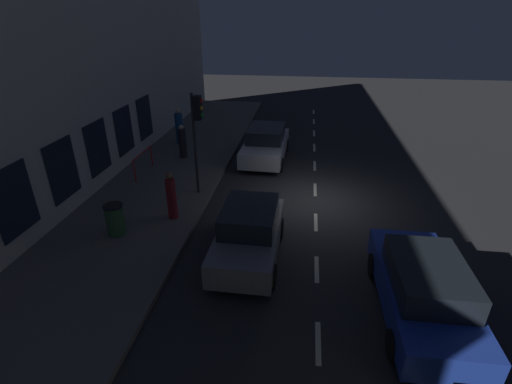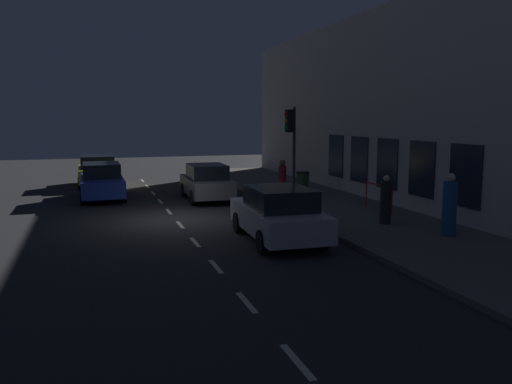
# 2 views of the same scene
# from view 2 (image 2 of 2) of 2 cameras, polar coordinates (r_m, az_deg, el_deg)

# --- Properties ---
(ground_plane) EXTENTS (60.00, 60.00, 0.00)m
(ground_plane) POSITION_cam_2_polar(r_m,az_deg,el_deg) (18.70, -8.79, -2.97)
(ground_plane) COLOR #28282B
(sidewalk) EXTENTS (4.50, 32.00, 0.15)m
(sidewalk) POSITION_cam_2_polar(r_m,az_deg,el_deg) (20.56, 8.68, -1.74)
(sidewalk) COLOR #5B5654
(sidewalk) RESTS_ON ground
(building_facade) EXTENTS (0.65, 32.00, 8.01)m
(building_facade) POSITION_cam_2_polar(r_m,az_deg,el_deg) (21.53, 15.08, 9.00)
(building_facade) COLOR beige
(building_facade) RESTS_ON ground
(lane_centre_line) EXTENTS (0.12, 27.20, 0.01)m
(lane_centre_line) POSITION_cam_2_polar(r_m,az_deg,el_deg) (17.73, -8.28, -3.55)
(lane_centre_line) COLOR beige
(lane_centre_line) RESTS_ON ground
(traffic_light) EXTENTS (0.45, 0.32, 3.81)m
(traffic_light) POSITION_cam_2_polar(r_m,az_deg,el_deg) (19.63, 3.84, 6.30)
(traffic_light) COLOR #2D2D30
(traffic_light) RESTS_ON sidewalk
(parked_car_0) EXTENTS (1.88, 4.36, 1.58)m
(parked_car_0) POSITION_cam_2_polar(r_m,az_deg,el_deg) (23.95, -16.48, 1.14)
(parked_car_0) COLOR #1E389E
(parked_car_0) RESTS_ON ground
(parked_car_1) EXTENTS (2.06, 4.37, 1.58)m
(parked_car_1) POSITION_cam_2_polar(r_m,az_deg,el_deg) (15.19, 2.48, -2.41)
(parked_car_1) COLOR #B7B7BC
(parked_car_1) RESTS_ON ground
(parked_car_2) EXTENTS (2.02, 3.94, 1.58)m
(parked_car_2) POSITION_cam_2_polar(r_m,az_deg,el_deg) (28.75, -16.92, 2.24)
(parked_car_2) COLOR gold
(parked_car_2) RESTS_ON ground
(parked_car_3) EXTENTS (1.83, 3.89, 1.58)m
(parked_car_3) POSITION_cam_2_polar(r_m,az_deg,el_deg) (22.64, -5.41, 1.04)
(parked_car_3) COLOR slate
(parked_car_3) RESTS_ON ground
(pedestrian_0) EXTENTS (0.57, 0.57, 1.83)m
(pedestrian_0) POSITION_cam_2_polar(r_m,az_deg,el_deg) (16.17, 20.38, -1.55)
(pedestrian_0) COLOR #1E5189
(pedestrian_0) RESTS_ON sidewalk
(pedestrian_1) EXTENTS (0.50, 0.50, 1.58)m
(pedestrian_1) POSITION_cam_2_polar(r_m,az_deg,el_deg) (17.40, 13.98, -1.01)
(pedestrian_1) COLOR #232328
(pedestrian_1) RESTS_ON sidewalk
(pedestrian_2) EXTENTS (0.41, 0.41, 1.67)m
(pedestrian_2) POSITION_cam_2_polar(r_m,az_deg,el_deg) (21.85, 2.89, 1.21)
(pedestrian_2) COLOR maroon
(pedestrian_2) RESTS_ON sidewalk
(trash_bin) EXTENTS (0.59, 0.59, 1.01)m
(trash_bin) POSITION_cam_2_polar(r_m,az_deg,el_deg) (23.53, 5.10, 1.00)
(trash_bin) COLOR #2D5633
(trash_bin) RESTS_ON sidewalk
(red_railing) EXTENTS (0.05, 1.86, 0.97)m
(red_railing) POSITION_cam_2_polar(r_m,az_deg,el_deg) (19.80, 13.25, 0.05)
(red_railing) COLOR red
(red_railing) RESTS_ON sidewalk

